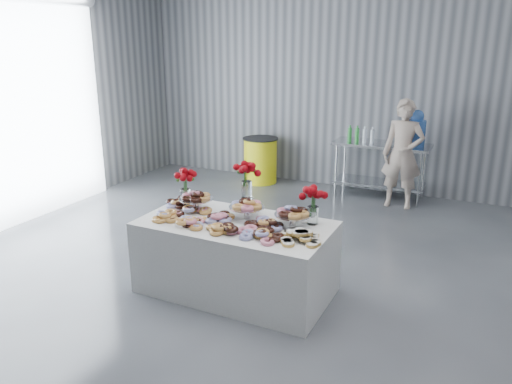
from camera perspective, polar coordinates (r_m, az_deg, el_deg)
ground at (r=4.88m, az=-1.17°, el=-13.59°), size 9.00×9.00×0.00m
room_walls at (r=4.38m, az=-4.35°, el=18.98°), size 8.04×9.04×4.02m
display_table at (r=5.09m, az=-2.33°, el=-7.45°), size 1.91×1.02×0.75m
prep_table at (r=8.21m, az=14.05°, el=3.52°), size 1.50×0.60×0.90m
donut_mounds at (r=4.89m, az=-2.66°, el=-3.20°), size 1.81×0.82×0.09m
cake_stand_left at (r=5.29m, az=-6.88°, el=-0.62°), size 0.36×0.36×0.17m
cake_stand_mid at (r=5.00m, az=-1.08°, el=-1.55°), size 0.36×0.36×0.17m
cake_stand_right at (r=4.81m, az=4.24°, el=-2.40°), size 0.36×0.36×0.17m
danish_pile at (r=4.51m, az=5.15°, el=-4.95°), size 0.48×0.48×0.11m
bouquet_left at (r=5.43m, az=-8.15°, el=1.54°), size 0.26×0.26×0.42m
bouquet_right at (r=4.84m, az=6.59°, el=-0.37°), size 0.26×0.26×0.42m
bouquet_center at (r=5.15m, az=-1.07°, el=1.78°), size 0.26×0.26×0.57m
water_jug at (r=8.02m, az=17.84°, el=6.77°), size 0.28×0.28×0.55m
drink_bottles at (r=8.09m, az=11.89°, el=6.49°), size 0.54×0.08×0.27m
person at (r=7.81m, az=16.42°, el=4.18°), size 0.61×0.40×1.65m
trash_barrel at (r=8.90m, az=0.50°, el=3.67°), size 0.63×0.63×0.80m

